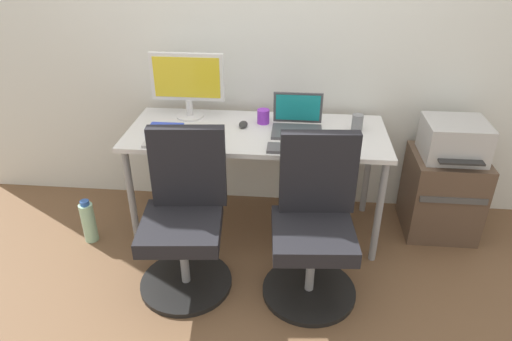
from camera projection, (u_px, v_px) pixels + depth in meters
name	position (u px, v px, depth m)	size (l,w,h in m)	color
ground_plane	(257.00, 226.00, 3.25)	(5.28, 5.28, 0.00)	brown
back_wall	(263.00, 26.00, 2.97)	(4.40, 0.04, 2.60)	silver
desk	(257.00, 141.00, 2.92)	(1.63, 0.66, 0.74)	silver
office_chair_left	(185.00, 220.00, 2.58)	(0.54, 0.54, 0.94)	black
office_chair_right	(314.00, 227.00, 2.52)	(0.54, 0.54, 0.94)	black
side_cabinet	(442.00, 193.00, 3.10)	(0.46, 0.45, 0.56)	brown
printer	(454.00, 139.00, 2.91)	(0.38, 0.40, 0.24)	#B7B7B7
water_bottle_on_floor	(89.00, 222.00, 3.04)	(0.09, 0.09, 0.31)	#A5D8B2
desktop_monitor	(187.00, 81.00, 2.97)	(0.48, 0.18, 0.43)	silver
open_laptop	(297.00, 122.00, 2.87)	(0.31, 0.25, 0.23)	#4C4C51
keyboard_by_monitor	(172.00, 144.00, 2.70)	(0.34, 0.12, 0.02)	#B7B7B7
keyboard_by_laptop	(296.00, 149.00, 2.64)	(0.34, 0.12, 0.02)	#515156
mouse_by_monitor	(243.00, 124.00, 2.94)	(0.06, 0.10, 0.03)	#2D2D2D
mouse_by_laptop	(217.00, 137.00, 2.77)	(0.06, 0.10, 0.03)	#2D2D2D
coffee_mug	(263.00, 116.00, 2.98)	(0.08, 0.08, 0.09)	purple
pen_cup	(357.00, 123.00, 2.87)	(0.07, 0.07, 0.10)	slate
notebook	(165.00, 129.00, 2.88)	(0.21, 0.15, 0.03)	blue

